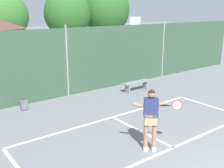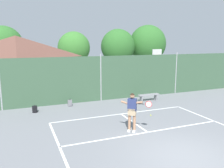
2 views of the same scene
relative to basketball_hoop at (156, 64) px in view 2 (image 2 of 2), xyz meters
The scene contains 11 objects.
ground_plane 12.43m from the basketball_hoop, 118.12° to the right, with size 120.00×120.00×0.00m, color slate.
court_markings 11.87m from the basketball_hoop, 119.62° to the right, with size 8.30×11.10×0.01m.
chainlink_fence 6.06m from the basketball_hoop, 162.91° to the right, with size 26.09×0.09×3.34m.
basketball_hoop is the anchor object (origin of this frame).
clubhouse_building 11.36m from the basketball_hoop, behind, with size 7.23×4.36×4.64m.
treeline_backdrop 10.86m from the basketball_hoop, 110.56° to the left, with size 26.56×4.44×6.39m.
tennis_player 10.27m from the basketball_hoop, 128.87° to the right, with size 1.21×0.87×1.85m.
tennis_ball 7.91m from the basketball_hoop, 124.76° to the right, with size 0.07×0.07×0.07m, color #CCE033.
backpack_black 11.05m from the basketball_hoop, 163.79° to the right, with size 0.30×0.27×0.46m.
backpack_grey 8.77m from the basketball_hoop, 163.55° to the right, with size 0.30×0.27×0.46m.
courtside_bench 4.58m from the basketball_hoop, 129.58° to the right, with size 1.60×0.36×0.48m.
Camera 2 is at (-5.46, -6.43, 4.17)m, focal length 37.29 mm.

